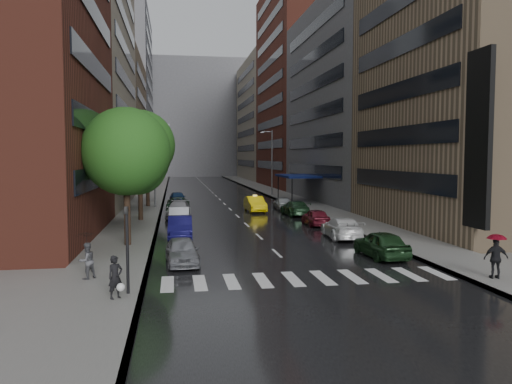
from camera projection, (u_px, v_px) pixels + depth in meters
ground at (293, 269)px, 24.60m from camera, size 220.00×220.00×0.00m
road at (214, 194)px, 73.81m from camera, size 14.00×140.00×0.01m
sidewalk_left at (152, 194)px, 72.35m from camera, size 4.00×140.00×0.15m
sidewalk_right at (273, 192)px, 75.26m from camera, size 4.00×140.00×0.15m
crosswalk at (308, 278)px, 22.66m from camera, size 13.15×2.80×0.01m
buildings_left at (114, 90)px, 78.88m from camera, size 8.00×108.00×38.00m
buildings_right at (301, 98)px, 81.75m from camera, size 8.05×109.10×36.00m
building_far at (194, 119)px, 139.58m from camera, size 40.00×14.00×32.00m
tree_near at (126, 152)px, 30.05m from camera, size 5.34×5.34×8.51m
tree_mid at (140, 145)px, 41.95m from camera, size 5.93×5.93×9.45m
tree_far at (147, 159)px, 53.78m from camera, size 4.80×4.80×7.65m
taxi at (255, 204)px, 49.89m from camera, size 1.78×4.71×1.54m
parked_cars_left at (179, 212)px, 43.19m from camera, size 2.55×36.87×1.50m
parked_cars_right at (318, 218)px, 39.12m from camera, size 2.38×29.44×1.50m
ped_bag_walker at (116, 278)px, 18.90m from camera, size 0.72×0.68×1.65m
ped_black_umbrella at (87, 251)px, 21.90m from camera, size 0.99×0.98×2.09m
ped_red_umbrella at (496, 252)px, 21.99m from camera, size 1.12×0.82×2.01m
traffic_light at (127, 241)px, 19.50m from camera, size 0.18×0.15×3.45m
street_lamp_left at (155, 162)px, 52.52m from camera, size 1.74×0.22×9.00m
street_lamp_right at (271, 161)px, 69.79m from camera, size 1.74×0.22×9.00m
awning at (298, 176)px, 60.28m from camera, size 4.00×8.00×3.12m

